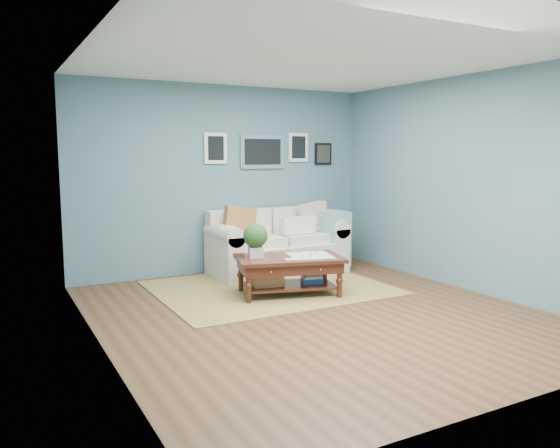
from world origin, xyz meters
TOP-DOWN VIEW (x-y plane):
  - room_shell at (0.02, 0.06)m, footprint 5.00×5.02m
  - area_rug at (0.07, 1.22)m, footprint 2.85×2.28m
  - loveseat at (0.69, 2.03)m, footprint 1.99×0.90m
  - coffee_table at (0.06, 0.83)m, footprint 1.43×1.06m

SIDE VIEW (x-z plane):
  - area_rug at x=0.07m, z-range 0.00..0.01m
  - coffee_table at x=0.06m, z-range -0.05..0.84m
  - loveseat at x=0.69m, z-range -0.10..0.93m
  - room_shell at x=0.02m, z-range 0.01..2.71m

